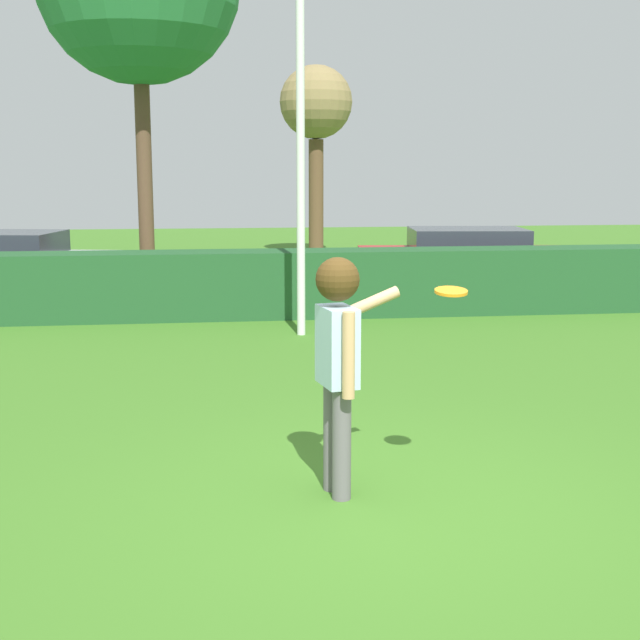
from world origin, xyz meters
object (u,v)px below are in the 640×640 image
(lamppost, at_px, (300,69))
(parked_car_red, at_px, (467,257))
(bare_elm_tree, at_px, (316,108))
(frisbee, at_px, (451,291))
(person, at_px, (339,347))

(lamppost, xyz_separation_m, parked_car_red, (3.71, 4.05, -3.09))
(parked_car_red, bearing_deg, bare_elm_tree, 106.94)
(frisbee, height_order, parked_car_red, frisbee)
(person, xyz_separation_m, lamppost, (0.39, 6.33, 2.66))
(frisbee, distance_m, parked_car_red, 11.01)
(bare_elm_tree, bearing_deg, lamppost, -98.11)
(parked_car_red, bearing_deg, lamppost, -132.43)
(person, relative_size, bare_elm_tree, 0.35)
(person, height_order, bare_elm_tree, bare_elm_tree)
(bare_elm_tree, bearing_deg, person, -96.45)
(person, height_order, frisbee, person)
(person, height_order, lamppost, lamppost)
(frisbee, height_order, bare_elm_tree, bare_elm_tree)
(person, bearing_deg, bare_elm_tree, 83.55)
(frisbee, bearing_deg, parked_car_red, 72.56)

